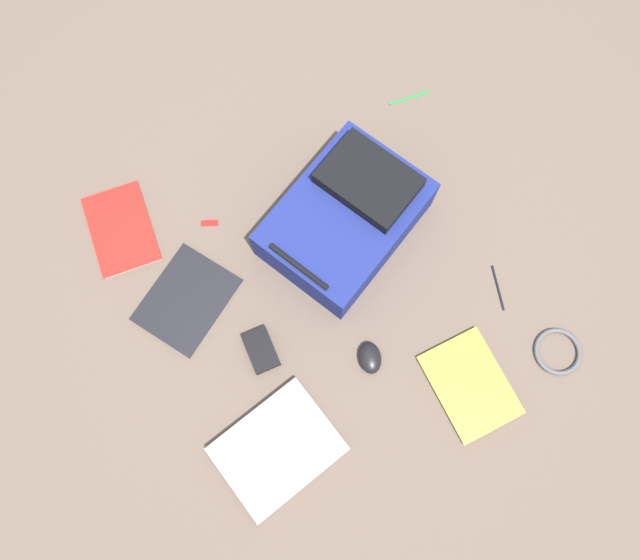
% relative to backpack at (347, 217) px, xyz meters
% --- Properties ---
extents(ground_plane, '(3.70, 3.70, 0.00)m').
position_rel_backpack_xyz_m(ground_plane, '(0.12, 0.11, -0.09)').
color(ground_plane, brown).
extents(backpack, '(0.55, 0.49, 0.20)m').
position_rel_backpack_xyz_m(backpack, '(0.00, 0.00, 0.00)').
color(backpack, navy).
rests_on(backpack, ground_plane).
extents(laptop, '(0.36, 0.30, 0.03)m').
position_rel_backpack_xyz_m(laptop, '(0.47, 0.49, -0.07)').
color(laptop, '#929296').
rests_on(laptop, ground_plane).
extents(book_comic, '(0.20, 0.27, 0.02)m').
position_rel_backpack_xyz_m(book_comic, '(-0.09, 0.58, -0.08)').
color(book_comic, silver).
rests_on(book_comic, ground_plane).
extents(book_blue, '(0.35, 0.33, 0.02)m').
position_rel_backpack_xyz_m(book_blue, '(0.52, -0.01, -0.08)').
color(book_blue, silver).
rests_on(book_blue, ground_plane).
extents(book_red, '(0.21, 0.29, 0.02)m').
position_rel_backpack_xyz_m(book_red, '(0.61, -0.30, -0.08)').
color(book_red, silver).
rests_on(book_red, ground_plane).
extents(computer_mouse, '(0.09, 0.11, 0.03)m').
position_rel_backpack_xyz_m(computer_mouse, '(0.13, 0.38, -0.07)').
color(computer_mouse, black).
rests_on(computer_mouse, ground_plane).
extents(cable_coil, '(0.14, 0.14, 0.01)m').
position_rel_backpack_xyz_m(cable_coil, '(-0.36, 0.61, -0.08)').
color(cable_coil, '#4C4C51').
rests_on(cable_coil, ground_plane).
extents(power_brick, '(0.08, 0.12, 0.03)m').
position_rel_backpack_xyz_m(power_brick, '(0.39, 0.23, -0.07)').
color(power_brick, black).
rests_on(power_brick, ground_plane).
extents(pen_black, '(0.05, 0.13, 0.01)m').
position_rel_backpack_xyz_m(pen_black, '(-0.31, 0.37, -0.08)').
color(pen_black, black).
rests_on(pen_black, ground_plane).
extents(pen_blue, '(0.14, 0.03, 0.01)m').
position_rel_backpack_xyz_m(pen_blue, '(-0.39, -0.30, -0.08)').
color(pen_blue, '#198C33').
rests_on(pen_blue, ground_plane).
extents(usb_stick, '(0.05, 0.04, 0.01)m').
position_rel_backpack_xyz_m(usb_stick, '(0.36, -0.20, -0.08)').
color(usb_stick, '#B21919').
rests_on(usb_stick, ground_plane).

